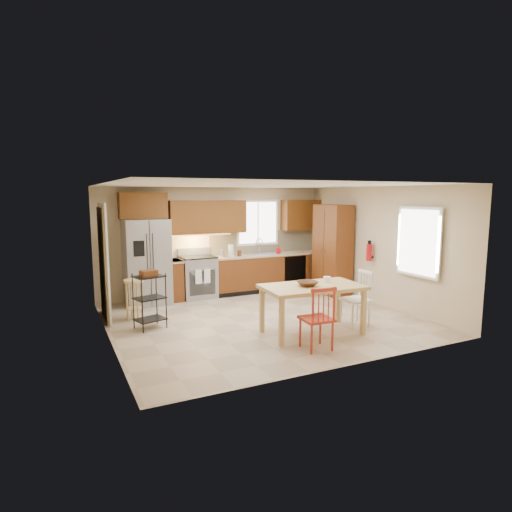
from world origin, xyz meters
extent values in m
plane|color=tan|center=(0.00, 0.00, 0.00)|extent=(5.50, 5.50, 0.00)
cube|color=silver|center=(0.00, 0.00, 2.50)|extent=(5.50, 5.00, 0.02)
cube|color=#CCB793|center=(0.00, 2.50, 1.25)|extent=(5.50, 0.02, 2.50)
cube|color=#CCB793|center=(0.00, -2.50, 1.25)|extent=(5.50, 0.02, 2.50)
cube|color=#CCB793|center=(-2.75, 0.00, 1.25)|extent=(0.02, 5.00, 2.50)
cube|color=#CCB793|center=(2.75, 0.00, 1.25)|extent=(0.02, 5.00, 2.50)
cube|color=gray|center=(-1.70, 2.12, 0.91)|extent=(0.92, 0.75, 1.82)
cube|color=gray|center=(-0.55, 2.19, 0.46)|extent=(0.76, 0.63, 0.92)
cube|color=#572910|center=(-1.10, 2.20, 0.45)|extent=(0.30, 0.60, 0.90)
cube|color=#572910|center=(1.29, 2.20, 0.45)|extent=(2.92, 0.60, 0.90)
cube|color=black|center=(1.85, 1.91, 0.45)|extent=(0.60, 0.02, 0.78)
cube|color=beige|center=(1.29, 2.48, 1.18)|extent=(2.92, 0.03, 0.55)
cube|color=#613510|center=(-1.70, 2.33, 2.10)|extent=(1.00, 0.35, 0.55)
cube|color=#613510|center=(-0.25, 2.33, 1.83)|extent=(1.80, 0.35, 0.75)
cube|color=#613510|center=(2.25, 2.33, 1.83)|extent=(1.00, 0.35, 0.75)
cube|color=white|center=(1.10, 2.48, 1.65)|extent=(1.12, 0.04, 1.12)
cube|color=gray|center=(1.10, 2.20, 0.86)|extent=(0.62, 0.46, 0.16)
cube|color=#FFBF66|center=(-0.55, 2.30, 1.43)|extent=(1.60, 0.30, 0.01)
imported|color=#AB0B12|center=(1.48, 2.10, 1.00)|extent=(0.09, 0.09, 0.19)
cylinder|color=silver|center=(0.25, 2.15, 1.04)|extent=(0.12, 0.12, 0.28)
cylinder|color=gray|center=(0.05, 2.15, 0.99)|extent=(0.11, 0.11, 0.18)
cylinder|color=#502815|center=(0.45, 2.12, 0.97)|extent=(0.10, 0.10, 0.14)
cube|color=#572910|center=(2.43, 1.20, 1.05)|extent=(0.50, 0.95, 2.10)
cylinder|color=#AB0B12|center=(2.63, 0.15, 1.10)|extent=(0.12, 0.12, 0.36)
cube|color=white|center=(2.68, -1.15, 1.45)|extent=(0.04, 1.02, 1.32)
cube|color=#8C7A59|center=(-2.67, 1.30, 1.05)|extent=(0.04, 0.95, 2.10)
imported|color=#502815|center=(0.27, -1.10, 0.82)|extent=(0.36, 0.36, 0.08)
cylinder|color=silver|center=(0.74, -1.00, 0.85)|extent=(0.14, 0.14, 0.15)
camera|label=1|loc=(-3.51, -6.98, 2.32)|focal=30.00mm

